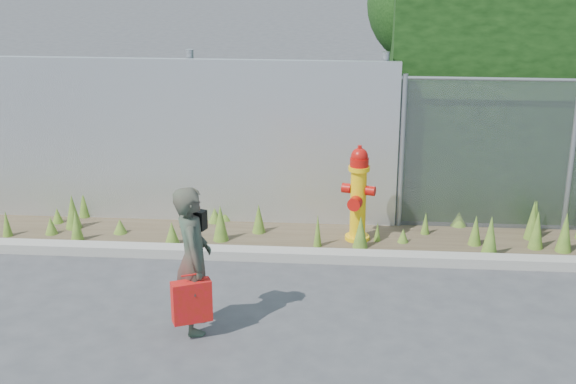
# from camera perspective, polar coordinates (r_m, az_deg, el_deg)

# --- Properties ---
(ground) EXTENTS (80.00, 80.00, 0.00)m
(ground) POSITION_cam_1_polar(r_m,az_deg,el_deg) (8.06, 1.37, -10.08)
(ground) COLOR #3C3B3E
(ground) RESTS_ON ground
(curb) EXTENTS (16.00, 0.22, 0.12)m
(curb) POSITION_cam_1_polar(r_m,az_deg,el_deg) (9.65, 1.97, -4.55)
(curb) COLOR gray
(curb) RESTS_ON ground
(weed_strip) EXTENTS (16.00, 1.35, 0.54)m
(weed_strip) POSITION_cam_1_polar(r_m,az_deg,el_deg) (10.21, 2.77, -2.67)
(weed_strip) COLOR #483929
(weed_strip) RESTS_ON ground
(corrugated_fence) EXTENTS (8.50, 0.21, 2.30)m
(corrugated_fence) POSITION_cam_1_polar(r_m,az_deg,el_deg) (11.03, -14.80, 3.63)
(corrugated_fence) COLOR silver
(corrugated_fence) RESTS_ON ground
(fire_hydrant) EXTENTS (0.42, 0.38, 1.26)m
(fire_hydrant) POSITION_cam_1_polar(r_m,az_deg,el_deg) (10.05, 5.02, -0.25)
(fire_hydrant) COLOR yellow
(fire_hydrant) RESTS_ON ground
(woman) EXTENTS (0.47, 0.61, 1.50)m
(woman) POSITION_cam_1_polar(r_m,az_deg,el_deg) (7.89, -6.76, -4.81)
(woman) COLOR #0E5E44
(woman) RESTS_ON ground
(red_tote_bag) EXTENTS (0.38, 0.14, 0.50)m
(red_tote_bag) POSITION_cam_1_polar(r_m,az_deg,el_deg) (7.86, -6.87, -7.73)
(red_tote_bag) COLOR #B21E0A
(black_shoulder_bag) EXTENTS (0.26, 0.11, 0.19)m
(black_shoulder_bag) POSITION_cam_1_polar(r_m,az_deg,el_deg) (7.87, -6.74, -1.91)
(black_shoulder_bag) COLOR black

